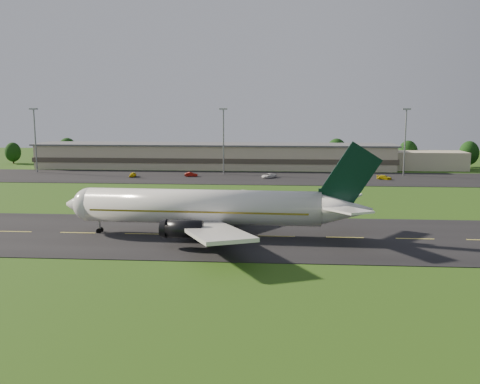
# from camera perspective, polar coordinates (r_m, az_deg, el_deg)

# --- Properties ---
(ground) EXTENTS (360.00, 360.00, 0.00)m
(ground) POSITION_cam_1_polar(r_m,az_deg,el_deg) (89.80, -10.33, -4.47)
(ground) COLOR #1D4711
(ground) RESTS_ON ground
(taxiway) EXTENTS (220.00, 30.00, 0.10)m
(taxiway) POSITION_cam_1_polar(r_m,az_deg,el_deg) (89.79, -10.33, -4.44)
(taxiway) COLOR black
(taxiway) RESTS_ON ground
(apron) EXTENTS (260.00, 30.00, 0.10)m
(apron) POSITION_cam_1_polar(r_m,az_deg,el_deg) (159.38, -3.85, 1.59)
(apron) COLOR black
(apron) RESTS_ON ground
(airliner) EXTENTS (51.29, 42.16, 15.57)m
(airliner) POSITION_cam_1_polar(r_m,az_deg,el_deg) (86.70, -3.42, -1.68)
(airliner) COLOR white
(airliner) RESTS_ON ground
(terminal) EXTENTS (145.00, 16.00, 8.40)m
(terminal) POSITION_cam_1_polar(r_m,az_deg,el_deg) (182.10, -0.79, 3.79)
(terminal) COLOR #B8AB8D
(terminal) RESTS_ON ground
(light_mast_west) EXTENTS (2.40, 1.20, 20.35)m
(light_mast_west) POSITION_cam_1_polar(r_m,az_deg,el_deg) (181.92, -21.04, 5.95)
(light_mast_west) COLOR gray
(light_mast_west) RESTS_ON ground
(light_mast_centre) EXTENTS (2.40, 1.20, 20.35)m
(light_mast_centre) POSITION_cam_1_polar(r_m,az_deg,el_deg) (165.54, -1.78, 6.29)
(light_mast_centre) COLOR gray
(light_mast_centre) RESTS_ON ground
(light_mast_east) EXTENTS (2.40, 1.20, 20.35)m
(light_mast_east) POSITION_cam_1_polar(r_m,az_deg,el_deg) (168.86, 17.23, 5.95)
(light_mast_east) COLOR gray
(light_mast_east) RESTS_ON ground
(tree_line) EXTENTS (194.36, 9.69, 9.77)m
(tree_line) POSITION_cam_1_polar(r_m,az_deg,el_deg) (191.64, 8.41, 4.24)
(tree_line) COLOR black
(tree_line) RESTS_ON ground
(service_vehicle_a) EXTENTS (1.77, 3.94, 1.31)m
(service_vehicle_a) POSITION_cam_1_polar(r_m,az_deg,el_deg) (162.55, -11.38, 1.83)
(service_vehicle_a) COLOR #DBC20C
(service_vehicle_a) RESTS_ON apron
(service_vehicle_b) EXTENTS (4.05, 1.85, 1.29)m
(service_vehicle_b) POSITION_cam_1_polar(r_m,az_deg,el_deg) (160.71, -5.24, 1.88)
(service_vehicle_b) COLOR maroon
(service_vehicle_b) RESTS_ON apron
(service_vehicle_c) EXTENTS (4.93, 4.96, 1.33)m
(service_vehicle_c) POSITION_cam_1_polar(r_m,az_deg,el_deg) (157.31, 3.10, 1.76)
(service_vehicle_c) COLOR white
(service_vehicle_c) RESTS_ON apron
(service_vehicle_d) EXTENTS (4.56, 3.18, 1.23)m
(service_vehicle_d) POSITION_cam_1_polar(r_m,az_deg,el_deg) (159.00, 15.14, 1.51)
(service_vehicle_d) COLOR #C2AB0B
(service_vehicle_d) RESTS_ON apron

